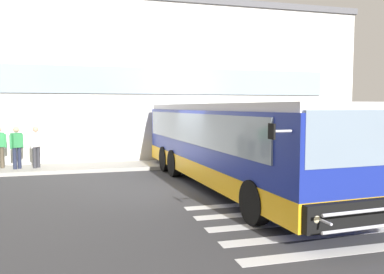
# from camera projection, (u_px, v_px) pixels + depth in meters

# --- Properties ---
(ground_plane) EXTENTS (80.00, 90.00, 0.02)m
(ground_plane) POSITION_uv_depth(u_px,v_px,m) (173.00, 190.00, 12.28)
(ground_plane) COLOR #353538
(ground_plane) RESTS_ON ground
(bay_paint_stripes) EXTENTS (4.40, 3.96, 0.01)m
(bay_paint_stripes) POSITION_uv_depth(u_px,v_px,m) (299.00, 222.00, 8.76)
(bay_paint_stripes) COLOR silver
(bay_paint_stripes) RESTS_ON ground
(terminal_building) EXTENTS (24.07, 13.80, 7.74)m
(terminal_building) POSITION_uv_depth(u_px,v_px,m) (119.00, 86.00, 23.00)
(terminal_building) COLOR silver
(terminal_building) RESTS_ON ground
(boarding_curb) EXTENTS (26.27, 2.00, 0.15)m
(boarding_curb) POSITION_uv_depth(u_px,v_px,m) (149.00, 165.00, 16.90)
(boarding_curb) COLOR #9E9B93
(boarding_curb) RESTS_ON ground
(bus_main_foreground) EXTENTS (3.32, 11.96, 2.70)m
(bus_main_foreground) POSITION_uv_depth(u_px,v_px,m) (231.00, 146.00, 12.50)
(bus_main_foreground) COLOR navy
(bus_main_foreground) RESTS_ON ground
(passenger_by_doorway) EXTENTS (0.45, 0.43, 1.68)m
(passenger_by_doorway) POSITION_uv_depth(u_px,v_px,m) (17.00, 145.00, 15.33)
(passenger_by_doorway) COLOR #1E2338
(passenger_by_doorway) RESTS_ON boarding_curb
(passenger_at_curb_edge) EXTENTS (0.40, 0.50, 1.68)m
(passenger_at_curb_edge) POSITION_uv_depth(u_px,v_px,m) (36.00, 145.00, 15.59)
(passenger_at_curb_edge) COLOR #2D2D33
(passenger_at_curb_edge) RESTS_ON boarding_curb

